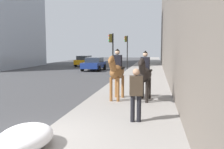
% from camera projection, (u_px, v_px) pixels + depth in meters
% --- Properties ---
extents(sidewalk_slab, '(120.00, 3.94, 0.12)m').
position_uv_depth(sidewalk_slab, '(107.00, 147.00, 5.92)').
color(sidewalk_slab, gray).
rests_on(sidewalk_slab, ground).
extents(mounted_horse_near, '(2.15, 0.70, 2.32)m').
position_uv_depth(mounted_horse_near, '(117.00, 71.00, 11.00)').
color(mounted_horse_near, brown).
rests_on(mounted_horse_near, sidewalk_slab).
extents(mounted_horse_far, '(2.15, 0.71, 2.23)m').
position_uv_depth(mounted_horse_far, '(145.00, 74.00, 10.75)').
color(mounted_horse_far, black).
rests_on(mounted_horse_far, sidewalk_slab).
extents(pedestrian_greeting, '(0.32, 0.44, 1.70)m').
position_uv_depth(pedestrian_greeting, '(136.00, 91.00, 7.67)').
color(pedestrian_greeting, black).
rests_on(pedestrian_greeting, sidewalk_slab).
extents(car_near_lane, '(4.03, 2.17, 1.44)m').
position_uv_depth(car_near_lane, '(94.00, 64.00, 26.99)').
color(car_near_lane, navy).
rests_on(car_near_lane, ground).
extents(car_mid_lane, '(4.43, 1.96, 1.44)m').
position_uv_depth(car_mid_lane, '(85.00, 61.00, 33.61)').
color(car_mid_lane, orange).
rests_on(car_mid_lane, ground).
extents(traffic_light_near_curb, '(0.20, 0.44, 3.68)m').
position_uv_depth(traffic_light_near_curb, '(112.00, 48.00, 20.27)').
color(traffic_light_near_curb, black).
rests_on(traffic_light_near_curb, ground).
extents(traffic_light_far_curb, '(0.20, 0.44, 3.95)m').
position_uv_depth(traffic_light_far_curb, '(127.00, 47.00, 28.99)').
color(traffic_light_far_curb, black).
rests_on(traffic_light_far_curb, ground).
extents(snow_pile_near, '(1.55, 1.20, 0.54)m').
position_uv_depth(snow_pile_near, '(26.00, 137.00, 5.67)').
color(snow_pile_near, white).
rests_on(snow_pile_near, sidewalk_slab).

